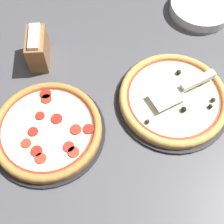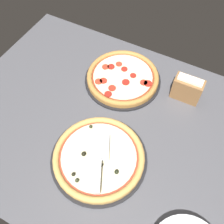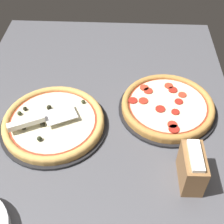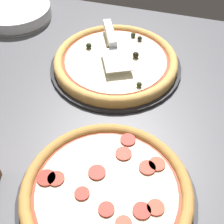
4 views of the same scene
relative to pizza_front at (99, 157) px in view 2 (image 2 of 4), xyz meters
The scene contains 7 objects.
ground_plane 15.53cm from the pizza_front, 101.29° to the left, with size 132.39×96.59×3.60cm, color #4C4C51.
pizza_pan_front 1.79cm from the pizza_front, 91.43° to the left, with size 36.29×36.29×1.00cm, color black.
pizza_front is the anchor object (origin of this frame).
pizza_pan_back 40.04cm from the pizza_front, 103.64° to the left, with size 34.62×34.62×1.00cm, color black.
pizza_back 39.98cm from the pizza_front, 103.66° to the left, with size 32.54×32.54×2.97cm.
serving_spatula 6.59cm from the pizza_front, 61.80° to the right, with size 13.95×22.11×2.00cm.
napkin_holder 47.06cm from the pizza_front, 66.53° to the left, with size 12.23×6.33×12.05cm.
Camera 2 is at (25.80, -47.58, 92.03)cm, focal length 42.00 mm.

